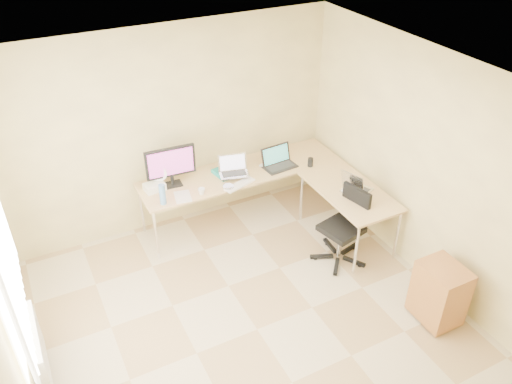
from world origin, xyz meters
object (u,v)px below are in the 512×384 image
desk_main (242,195)px  laptop_center (234,166)px  monitor (171,167)px  keyboard (240,185)px  mug (202,191)px  laptop_return (358,182)px  laptop_black (280,158)px  water_bottle (162,194)px  cabinet (439,293)px  desk_return (347,214)px  desk_fan (157,176)px  office_chair (342,225)px

desk_main → laptop_center: (-0.15, -0.10, 0.53)m
desk_main → monitor: 1.10m
monitor → keyboard: (0.73, -0.38, -0.25)m
mug → laptop_return: bearing=-24.8°
laptop_black → water_bottle: (-1.61, -0.11, -0.00)m
laptop_return → cabinet: 1.58m
mug → cabinet: (1.68, -2.29, -0.41)m
desk_return → laptop_return: laptop_return is taller
desk_fan → laptop_return: (2.09, -1.21, -0.02)m
desk_return → laptop_black: bearing=119.4°
laptop_black → keyboard: size_ratio=0.99×
desk_main → keyboard: 0.51m
desk_main → laptop_center: bearing=-147.2°
laptop_black → desk_fan: 1.57m
cabinet → desk_fan: bearing=127.5°
office_chair → desk_return: bearing=31.4°
keyboard → laptop_return: laptop_return is taller
desk_return → mug: mug is taller
desk_main → office_chair: 1.47m
laptop_black → keyboard: (-0.65, -0.16, -0.12)m
monitor → laptop_return: monitor is taller
desk_fan → laptop_black: bearing=12.6°
monitor → mug: 0.48m
laptop_center → laptop_black: laptop_center is taller
keyboard → desk_fan: 1.01m
keyboard → office_chair: size_ratio=0.46×
laptop_black → water_bottle: bearing=179.3°
laptop_center → laptop_black: size_ratio=0.85×
laptop_return → cabinet: size_ratio=0.57×
laptop_center → mug: 0.55m
desk_fan → office_chair: bearing=-16.8°
monitor → laptop_black: monitor is taller
office_chair → laptop_return: bearing=21.0°
desk_fan → laptop_center: bearing=7.6°
keyboard → desk_fan: size_ratio=1.51×
monitor → desk_return: bearing=-26.6°
laptop_return → laptop_center: bearing=30.5°
desk_fan → laptop_return: 2.42m
mug → office_chair: bearing=-37.8°
laptop_black → desk_fan: bearing=164.6°
keyboard → cabinet: bearing=-80.6°
desk_main → desk_return: size_ratio=2.04×
laptop_center → water_bottle: size_ratio=1.40×
mug → office_chair: (1.33, -1.03, -0.27)m
desk_return → laptop_center: 1.54m
laptop_black → mug: 1.15m
laptop_return → cabinet: laptop_return is taller
laptop_center → monitor: bearing=179.8°
mug → desk_fan: 0.59m
laptop_black → water_bottle: laptop_black is taller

